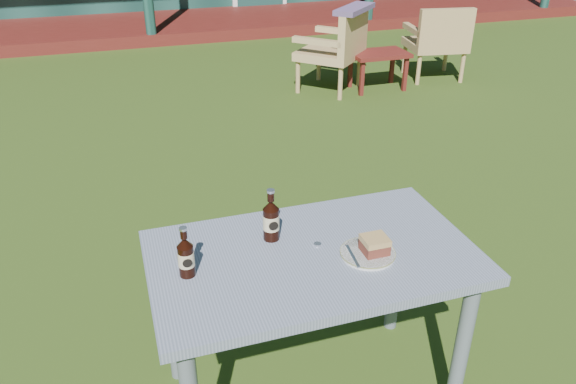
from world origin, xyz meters
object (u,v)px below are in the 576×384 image
object	(u,v)px
plate	(368,253)
side_table	(379,58)
cafe_table	(312,275)
cola_bottle_near	(271,220)
cola_bottle_far	(186,256)
cake_slice	(375,245)
armchair_left	(337,46)
armchair_right	(438,39)

from	to	relation	value
plate	side_table	size ratio (longest dim) A/B	0.34
cafe_table	side_table	distance (m)	4.27
cola_bottle_near	cola_bottle_far	xyz separation A→B (m)	(-0.34, -0.13, -0.01)
cafe_table	cake_slice	xyz separation A→B (m)	(0.21, -0.08, 0.15)
plate	cola_bottle_near	world-z (taller)	cola_bottle_near
side_table	cafe_table	bearing A→B (deg)	-119.60
cafe_table	cake_slice	distance (m)	0.27
side_table	cola_bottle_far	bearing A→B (deg)	-124.75
plate	cake_slice	size ratio (longest dim) A/B	2.22
armchair_left	armchair_right	bearing A→B (deg)	1.17
cake_slice	armchair_right	bearing A→B (deg)	55.62
cola_bottle_near	cola_bottle_far	distance (m)	0.37
plate	cake_slice	xyz separation A→B (m)	(0.02, -0.01, 0.04)
cake_slice	cola_bottle_near	size ratio (longest dim) A/B	0.44
cola_bottle_far	armchair_left	size ratio (longest dim) A/B	0.23
plate	armchair_right	world-z (taller)	armchair_right
cake_slice	plate	bearing A→B (deg)	162.69
cola_bottle_far	side_table	world-z (taller)	cola_bottle_far
cafe_table	armchair_right	size ratio (longest dim) A/B	1.49
cake_slice	cola_bottle_far	world-z (taller)	cola_bottle_far
cola_bottle_near	side_table	xyz separation A→B (m)	(2.22, 3.57, -0.46)
cola_bottle_near	plate	bearing A→B (deg)	-35.13
plate	cola_bottle_near	distance (m)	0.38
cafe_table	cola_bottle_near	xyz separation A→B (m)	(-0.12, 0.14, 0.19)
cola_bottle_near	side_table	world-z (taller)	cola_bottle_near
cake_slice	armchair_left	bearing A→B (deg)	69.39
armchair_right	cafe_table	bearing A→B (deg)	-126.99
plate	cola_bottle_far	distance (m)	0.65
plate	side_table	world-z (taller)	plate
cake_slice	cola_bottle_far	xyz separation A→B (m)	(-0.67, 0.09, 0.03)
cake_slice	side_table	size ratio (longest dim) A/B	0.15
cafe_table	side_table	world-z (taller)	cafe_table
side_table	plate	bearing A→B (deg)	-116.92
plate	armchair_left	size ratio (longest dim) A/B	0.24
armchair_right	armchair_left	bearing A→B (deg)	-178.83
cafe_table	plate	xyz separation A→B (m)	(0.18, -0.08, 0.11)
cola_bottle_far	armchair_right	bearing A→B (deg)	48.80
cake_slice	side_table	world-z (taller)	cake_slice
side_table	armchair_left	bearing A→B (deg)	168.43
plate	cake_slice	distance (m)	0.04
cola_bottle_near	armchair_left	xyz separation A→B (m)	(1.78, 3.66, -0.33)
plate	armchair_left	xyz separation A→B (m)	(1.48, 3.87, -0.26)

